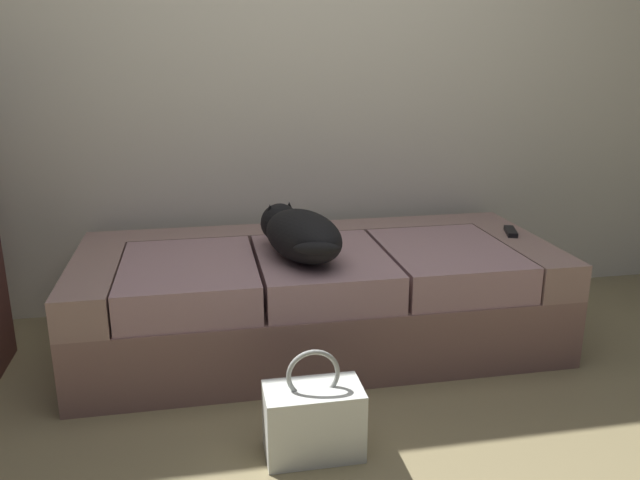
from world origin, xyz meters
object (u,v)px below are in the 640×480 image
(dog_dark, at_px, (299,233))
(tv_remote, at_px, (511,231))
(handbag, at_px, (313,420))
(couch, at_px, (318,296))

(dog_dark, bearing_deg, tv_remote, 9.09)
(tv_remote, bearing_deg, dog_dark, -152.62)
(dog_dark, relative_size, tv_remote, 3.93)
(dog_dark, relative_size, handbag, 1.56)
(couch, xyz_separation_m, tv_remote, (0.94, 0.04, 0.24))
(dog_dark, height_order, tv_remote, dog_dark)
(couch, bearing_deg, dog_dark, -130.23)
(couch, bearing_deg, tv_remote, 2.71)
(tv_remote, bearing_deg, couch, -158.99)
(handbag, bearing_deg, couch, 78.26)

